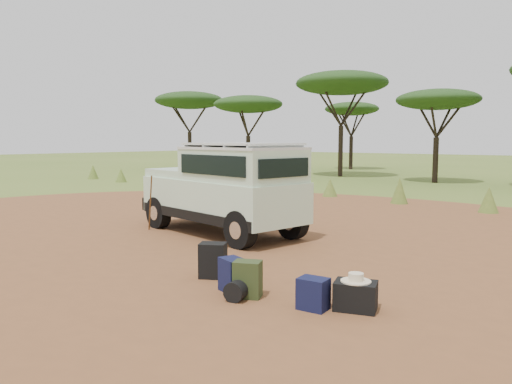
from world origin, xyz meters
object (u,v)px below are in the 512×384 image
Objects in this scene: walking_staff at (150,203)px; backpack_black at (213,261)px; backpack_navy at (232,275)px; duffel_navy at (313,294)px; hard_case at (355,296)px; safari_vehicle at (225,190)px; backpack_olive at (248,279)px.

walking_staff is 2.50× the size of backpack_black.
walking_staff is at bearing 171.40° from backpack_navy.
hard_case is at bearing 30.99° from duffel_navy.
safari_vehicle is 5.72m from hard_case.
safari_vehicle is 5.53m from duffel_navy.
walking_staff reaches higher than backpack_black.
backpack_navy is at bearing 173.82° from hard_case.
duffel_navy is at bearing -38.13° from backpack_black.
safari_vehicle is at bearing -36.86° from walking_staff.
safari_vehicle is 10.91× the size of duffel_navy.
backpack_navy is 1.34m from duffel_navy.
walking_staff is (-1.68, -0.85, -0.35)m from safari_vehicle.
duffel_navy reaches higher than hard_case.
backpack_black is 0.82m from backpack_navy.
walking_staff is 5.71m from backpack_olive.
walking_staff is at bearing 122.70° from backpack_black.
safari_vehicle is 8.12× the size of backpack_black.
backpack_navy is at bearing -36.92° from safari_vehicle.
backpack_navy is 0.96× the size of backpack_olive.
backpack_navy reaches higher than duffel_navy.
backpack_navy is 1.18× the size of duffel_navy.
backpack_olive is at bearing -34.46° from safari_vehicle.
backpack_navy is at bearing -56.72° from backpack_black.
safari_vehicle is 1.92m from walking_staff.
hard_case is at bearing -29.28° from backpack_black.
hard_case is at bearing -6.78° from backpack_olive.
backpack_olive is 1.24× the size of duffel_navy.
walking_staff is 6.57m from duffel_navy.
walking_staff reaches higher than duffel_navy.
backpack_navy is 1.83m from hard_case.
backpack_black is (2.37, -2.91, -0.75)m from safari_vehicle.
backpack_olive is at bearing -177.72° from duffel_navy.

